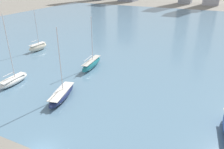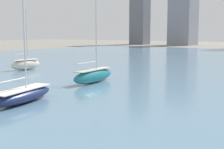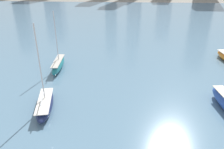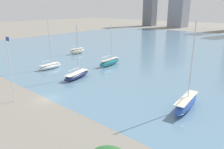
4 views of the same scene
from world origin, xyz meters
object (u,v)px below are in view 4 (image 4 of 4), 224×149
(sailboat_white, at_px, (50,66))
(sailboat_blue, at_px, (186,103))
(sailboat_navy, at_px, (77,75))
(flag_pole, at_px, (10,67))
(sailboat_cream, at_px, (77,51))
(sailboat_teal, at_px, (110,62))

(sailboat_white, relative_size, sailboat_blue, 0.94)
(sailboat_navy, bearing_deg, flag_pole, -95.61)
(flag_pole, relative_size, sailboat_blue, 0.82)
(flag_pole, relative_size, sailboat_white, 0.87)
(sailboat_white, bearing_deg, sailboat_navy, -2.87)
(sailboat_blue, bearing_deg, sailboat_navy, 176.48)
(sailboat_navy, distance_m, sailboat_blue, 27.96)
(sailboat_navy, relative_size, sailboat_blue, 0.86)
(sailboat_cream, bearing_deg, sailboat_white, -55.16)
(sailboat_cream, bearing_deg, flag_pole, -49.67)
(sailboat_white, xyz_separation_m, sailboat_navy, (12.63, -0.42, -0.03))
(sailboat_white, bearing_deg, flag_pole, -50.67)
(sailboat_cream, bearing_deg, sailboat_teal, -7.38)
(sailboat_navy, height_order, sailboat_blue, sailboat_blue)
(sailboat_cream, bearing_deg, sailboat_navy, -34.54)
(sailboat_white, distance_m, sailboat_blue, 40.57)
(sailboat_teal, xyz_separation_m, sailboat_blue, (30.20, -13.59, 0.10))
(flag_pole, distance_m, sailboat_teal, 32.60)
(sailboat_cream, distance_m, sailboat_blue, 54.61)
(sailboat_white, bearing_deg, sailboat_teal, 53.36)
(sailboat_blue, bearing_deg, flag_pole, -150.87)
(sailboat_navy, xyz_separation_m, sailboat_teal, (-2.27, 14.84, 0.23))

